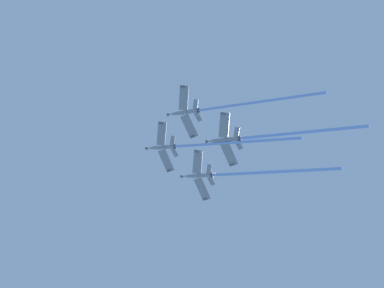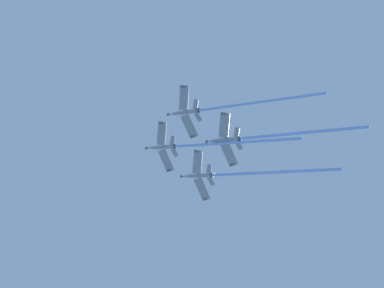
{
  "view_description": "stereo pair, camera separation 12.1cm",
  "coord_description": "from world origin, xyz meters",
  "px_view_note": "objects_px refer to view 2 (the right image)",
  "views": [
    {
      "loc": [
        31.11,
        -11.28,
        1.86
      ],
      "look_at": [
        4.01,
        1.56,
        178.26
      ],
      "focal_mm": 45.18,
      "sensor_mm": 36.0,
      "label": 1
    },
    {
      "loc": [
        31.06,
        -11.39,
        1.86
      ],
      "look_at": [
        4.01,
        1.56,
        178.26
      ],
      "focal_mm": 45.18,
      "sensor_mm": 36.0,
      "label": 2
    }
  ],
  "objects_px": {
    "jet_right_wing": "(235,174)",
    "jet_slot": "(259,137)",
    "jet_left_wing": "(215,108)",
    "jet_lead": "(196,145)"
  },
  "relations": [
    {
      "from": "jet_left_wing",
      "to": "jet_slot",
      "type": "xyz_separation_m",
      "value": [
        -1.96,
        17.42,
        -6.41
      ]
    },
    {
      "from": "jet_right_wing",
      "to": "jet_slot",
      "type": "xyz_separation_m",
      "value": [
        16.4,
        0.61,
        -5.78
      ]
    },
    {
      "from": "jet_lead",
      "to": "jet_slot",
      "type": "distance_m",
      "value": 24.65
    },
    {
      "from": "jet_left_wing",
      "to": "jet_right_wing",
      "type": "bearing_deg",
      "value": 137.52
    },
    {
      "from": "jet_left_wing",
      "to": "jet_slot",
      "type": "bearing_deg",
      "value": 96.42
    },
    {
      "from": "jet_right_wing",
      "to": "jet_slot",
      "type": "height_order",
      "value": "jet_right_wing"
    },
    {
      "from": "jet_lead",
      "to": "jet_slot",
      "type": "bearing_deg",
      "value": 51.95
    },
    {
      "from": "jet_left_wing",
      "to": "jet_slot",
      "type": "height_order",
      "value": "jet_left_wing"
    },
    {
      "from": "jet_lead",
      "to": "jet_right_wing",
      "type": "relative_size",
      "value": 1.03
    },
    {
      "from": "jet_slot",
      "to": "jet_right_wing",
      "type": "bearing_deg",
      "value": -177.87
    }
  ]
}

